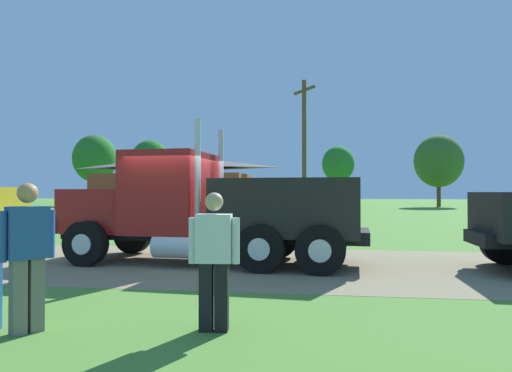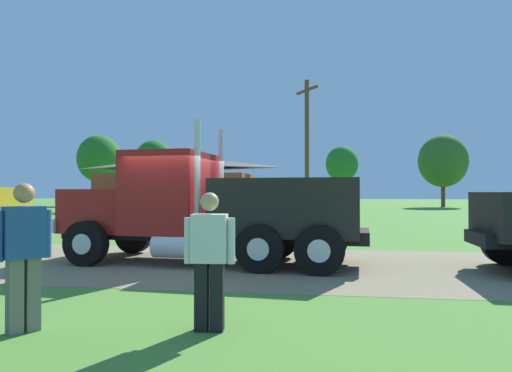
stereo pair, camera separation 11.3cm
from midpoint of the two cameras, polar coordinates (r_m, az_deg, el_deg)
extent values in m
plane|color=#508632|center=(11.13, -8.87, -9.51)|extent=(200.00, 200.00, 0.00)
cube|color=#877A5A|center=(11.13, -8.87, -9.49)|extent=(120.00, 5.98, 0.01)
cube|color=black|center=(11.02, -5.61, -5.91)|extent=(7.36, 2.08, 0.28)
cube|color=maroon|center=(12.14, -18.28, -2.90)|extent=(1.82, 2.10, 1.06)
cube|color=silver|center=(12.63, -21.75, -4.38)|extent=(0.33, 2.17, 0.32)
cube|color=maroon|center=(11.36, -10.84, -0.83)|extent=(1.92, 2.39, 1.95)
cube|color=#2D3D4C|center=(11.74, -14.84, 1.09)|extent=(0.19, 1.88, 0.86)
cylinder|color=silver|center=(10.16, -7.68, 1.04)|extent=(0.14, 0.14, 2.62)
cylinder|color=silver|center=(11.86, -4.71, 0.78)|extent=(0.14, 0.14, 2.62)
cylinder|color=silver|center=(10.31, -10.34, -7.47)|extent=(1.04, 0.60, 0.52)
cube|color=black|center=(10.56, 3.77, -2.63)|extent=(3.42, 2.51, 1.29)
cylinder|color=black|center=(11.20, -20.89, -6.76)|extent=(1.05, 0.38, 1.03)
cylinder|color=silver|center=(11.06, -21.34, -6.83)|extent=(0.47, 0.08, 0.46)
cylinder|color=black|center=(13.13, -15.46, -5.89)|extent=(1.05, 0.38, 1.03)
cylinder|color=silver|center=(13.27, -15.13, -5.84)|extent=(0.47, 0.08, 0.46)
cylinder|color=black|center=(9.42, 7.75, -7.96)|extent=(1.05, 0.38, 1.03)
cylinder|color=silver|center=(9.26, 7.67, -8.08)|extent=(0.47, 0.08, 0.46)
cylinder|color=black|center=(11.65, 8.65, -6.57)|extent=(1.05, 0.38, 1.03)
cylinder|color=silver|center=(11.81, 8.70, -6.49)|extent=(0.47, 0.08, 0.46)
cylinder|color=black|center=(9.60, 0.22, -7.83)|extent=(1.05, 0.38, 1.03)
cylinder|color=silver|center=(9.44, 0.01, -7.94)|extent=(0.47, 0.08, 0.46)
cylinder|color=black|center=(11.80, 2.54, -6.50)|extent=(1.05, 0.38, 1.03)
cylinder|color=silver|center=(11.95, 2.67, -6.43)|extent=(0.47, 0.08, 0.46)
cube|color=silver|center=(13.97, -28.54, -3.75)|extent=(0.20, 2.15, 0.32)
cylinder|color=silver|center=(15.76, -29.61, -4.74)|extent=(0.52, 0.05, 0.52)
cylinder|color=black|center=(12.20, 28.43, -6.20)|extent=(1.05, 0.33, 1.04)
cylinder|color=silver|center=(12.35, 28.19, -6.14)|extent=(0.47, 0.05, 0.47)
cube|color=#264C8C|center=(6.19, -27.23, -5.21)|extent=(0.48, 0.51, 0.63)
sphere|color=#B17C4E|center=(6.17, -27.21, -0.79)|extent=(0.24, 0.24, 0.24)
cube|color=slate|center=(6.27, -28.15, -12.18)|extent=(0.24, 0.24, 0.89)
cube|color=slate|center=(6.33, -26.41, -12.08)|extent=(0.24, 0.24, 0.89)
cylinder|color=#264C8C|center=(6.12, -29.69, -5.54)|extent=(0.10, 0.10, 0.60)
cylinder|color=#264C8C|center=(6.28, -24.84, -5.45)|extent=(0.10, 0.10, 0.60)
cube|color=silver|center=(5.63, -5.86, -6.54)|extent=(0.45, 0.30, 0.59)
sphere|color=tan|center=(5.60, -5.85, -1.97)|extent=(0.23, 0.23, 0.23)
cube|color=black|center=(5.73, -4.91, -13.66)|extent=(0.17, 0.19, 0.83)
cube|color=black|center=(5.76, -6.82, -13.59)|extent=(0.17, 0.19, 0.83)
cylinder|color=silver|center=(5.60, -3.16, -6.88)|extent=(0.10, 0.10, 0.56)
cylinder|color=silver|center=(5.68, -8.52, -6.78)|extent=(0.10, 0.10, 0.56)
cube|color=#983E29|center=(39.43, -10.27, -0.88)|extent=(12.39, 6.66, 3.19)
pyramid|color=#505050|center=(39.52, -10.26, 2.99)|extent=(13.00, 7.00, 1.08)
cube|color=black|center=(36.96, -14.63, -1.65)|extent=(1.80, 0.07, 2.20)
cylinder|color=brown|center=(27.07, 5.95, 4.48)|extent=(0.26, 0.26, 8.32)
cube|color=brown|center=(27.63, 5.94, 11.86)|extent=(1.34, 1.91, 0.14)
cylinder|color=#513823|center=(59.16, -19.63, -0.56)|extent=(0.44, 0.44, 3.69)
ellipsoid|color=#246923|center=(59.30, -19.61, 3.26)|extent=(5.28, 5.28, 5.80)
cylinder|color=#513823|center=(44.18, -13.22, -0.88)|extent=(0.44, 0.44, 3.16)
ellipsoid|color=#206D20|center=(44.28, -13.20, 3.05)|extent=(3.64, 3.64, 4.00)
cylinder|color=#513823|center=(49.56, 10.22, -0.77)|extent=(0.44, 0.44, 3.33)
ellipsoid|color=#247127|center=(49.65, 10.21, 2.75)|extent=(3.46, 3.46, 3.80)
cylinder|color=#513823|center=(55.04, 21.90, -0.88)|extent=(0.44, 0.44, 3.03)
ellipsoid|color=#345F26|center=(55.15, 21.88, 2.92)|extent=(5.36, 5.36, 5.89)
camera|label=1|loc=(0.06, -90.29, 0.00)|focal=31.88mm
camera|label=2|loc=(0.06, 89.71, 0.00)|focal=31.88mm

